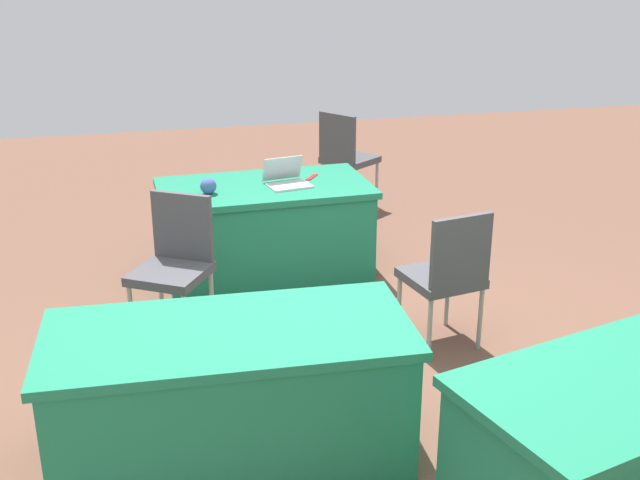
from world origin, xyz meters
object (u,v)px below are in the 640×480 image
at_px(table_foreground, 265,229).
at_px(table_mid_left, 231,394).
at_px(chair_near_front, 345,154).
at_px(chair_tucked_right, 448,271).
at_px(laptop_silver, 287,180).
at_px(scissors_red, 312,177).
at_px(chair_aisle, 175,259).
at_px(yarn_ball, 208,186).

distance_m(table_foreground, table_mid_left, 2.43).
height_order(chair_near_front, chair_tucked_right, chair_near_front).
bearing_deg(chair_near_front, laptop_silver, -67.06).
height_order(table_mid_left, laptop_silver, laptop_silver).
bearing_deg(chair_near_front, scissors_red, -62.35).
height_order(chair_near_front, laptop_silver, chair_near_front).
xyz_separation_m(table_foreground, scissors_red, (-0.40, -0.11, 0.36)).
bearing_deg(chair_aisle, table_foreground, -95.33).
relative_size(yarn_ball, scissors_red, 0.68).
distance_m(chair_near_front, chair_tucked_right, 2.88).
xyz_separation_m(chair_near_front, scissors_red, (0.63, 1.25, 0.16)).
height_order(chair_aisle, yarn_ball, chair_aisle).
height_order(chair_tucked_right, chair_aisle, chair_aisle).
bearing_deg(yarn_ball, scissors_red, -164.49).
distance_m(table_mid_left, chair_near_front, 4.06).
distance_m(chair_tucked_right, scissors_red, 1.72).
height_order(chair_near_front, scissors_red, chair_near_front).
bearing_deg(chair_near_front, table_foreground, -72.89).
bearing_deg(chair_tucked_right, chair_near_front, 76.60).
distance_m(chair_tucked_right, chair_aisle, 1.75).
bearing_deg(yarn_ball, chair_tucked_right, 133.75).
height_order(chair_tucked_right, laptop_silver, chair_tucked_right).
distance_m(yarn_ball, scissors_red, 0.88).
distance_m(table_mid_left, chair_aisle, 1.39).
distance_m(table_foreground, chair_near_front, 1.72).
height_order(chair_near_front, yarn_ball, chair_near_front).
bearing_deg(chair_aisle, chair_near_front, -95.06).
bearing_deg(table_mid_left, table_foreground, -104.37).
height_order(table_foreground, laptop_silver, laptop_silver).
bearing_deg(laptop_silver, yarn_ball, -2.91).
distance_m(laptop_silver, yarn_ball, 0.62).
relative_size(chair_near_front, laptop_silver, 2.68).
xyz_separation_m(table_mid_left, chair_tucked_right, (-1.50, -0.83, 0.17)).
relative_size(chair_aisle, yarn_ball, 8.04).
height_order(table_mid_left, chair_aisle, chair_aisle).
bearing_deg(laptop_silver, chair_tucked_right, 105.92).
bearing_deg(table_foreground, chair_aisle, 52.10).
relative_size(table_foreground, chair_aisle, 1.69).
distance_m(chair_near_front, scissors_red, 1.41).
relative_size(chair_aisle, scissors_red, 5.42).
relative_size(table_mid_left, scissors_red, 10.21).
xyz_separation_m(table_foreground, table_mid_left, (0.60, 2.35, 0.00)).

